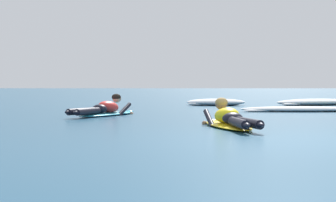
{
  "coord_description": "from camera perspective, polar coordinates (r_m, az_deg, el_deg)",
  "views": [
    {
      "loc": [
        -1.68,
        -7.64,
        0.75
      ],
      "look_at": [
        -1.92,
        3.59,
        0.4
      ],
      "focal_mm": 62.51,
      "sensor_mm": 36.0,
      "label": 1
    }
  ],
  "objects": [
    {
      "name": "surfer_far",
      "position": [
        13.28,
        -6.2,
        -0.86
      ],
      "size": [
        1.43,
        2.54,
        0.54
      ],
      "color": "#2DB2D1",
      "rests_on": "ground"
    },
    {
      "name": "whitewater_mid_right",
      "position": [
        15.42,
        12.83,
        -0.78
      ],
      "size": [
        3.15,
        0.74,
        0.15
      ],
      "color": "white",
      "rests_on": "ground"
    },
    {
      "name": "ground_plane",
      "position": [
        17.73,
        6.67,
        -0.64
      ],
      "size": [
        120.0,
        120.0,
        0.0
      ],
      "primitive_type": "plane",
      "color": "navy"
    },
    {
      "name": "whitewater_mid_left",
      "position": [
        19.16,
        4.7,
        -0.13
      ],
      "size": [
        1.97,
        1.01,
        0.23
      ],
      "color": "white",
      "rests_on": "ground"
    },
    {
      "name": "whitewater_front",
      "position": [
        19.9,
        14.18,
        -0.12
      ],
      "size": [
        3.09,
        2.03,
        0.22
      ],
      "color": "white",
      "rests_on": "ground"
    },
    {
      "name": "surfer_near",
      "position": [
        9.73,
        6.01,
        -1.83
      ],
      "size": [
        0.92,
        2.65,
        0.54
      ],
      "color": "yellow",
      "rests_on": "ground"
    }
  ]
}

